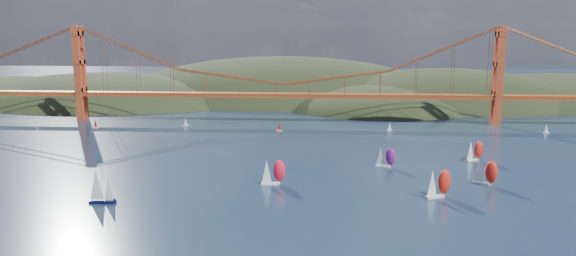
# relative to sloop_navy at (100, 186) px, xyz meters

# --- Properties ---
(ground) EXTENTS (1200.00, 1200.00, 0.00)m
(ground) POSITION_rel_sloop_navy_xyz_m (45.90, -26.04, -5.53)
(ground) COLOR black
(ground) RESTS_ON ground
(headlands) EXTENTS (725.00, 225.00, 96.00)m
(headlands) POSITION_rel_sloop_navy_xyz_m (90.85, 252.25, -17.98)
(headlands) COLOR black
(headlands) RESTS_ON ground
(bridge) EXTENTS (552.00, 12.00, 55.00)m
(bridge) POSITION_rel_sloop_navy_xyz_m (44.16, 153.96, 26.71)
(bridge) COLOR #913812
(bridge) RESTS_ON ground
(sloop_navy) EXTENTS (8.14, 4.72, 12.52)m
(sloop_navy) POSITION_rel_sloop_navy_xyz_m (0.00, 0.00, 0.00)
(sloop_navy) COLOR black
(sloop_navy) RESTS_ON ground
(racer_0) EXTENTS (8.84, 4.52, 9.93)m
(racer_0) POSITION_rel_sloop_navy_xyz_m (52.29, 24.91, -0.83)
(racer_0) COLOR white
(racer_0) RESTS_ON ground
(racer_1) EXTENTS (9.31, 6.65, 10.45)m
(racer_1) POSITION_rel_sloop_navy_xyz_m (107.58, 13.41, -0.59)
(racer_1) COLOR silver
(racer_1) RESTS_ON ground
(racer_2) EXTENTS (8.80, 7.14, 10.06)m
(racer_2) POSITION_rel_sloop_navy_xyz_m (126.80, 30.00, -0.77)
(racer_2) COLOR silver
(racer_2) RESTS_ON ground
(racer_3) EXTENTS (8.37, 6.33, 9.46)m
(racer_3) POSITION_rel_sloop_navy_xyz_m (132.25, 65.56, -1.06)
(racer_3) COLOR silver
(racer_3) RESTS_ON ground
(racer_rwb) EXTENTS (7.99, 4.75, 8.95)m
(racer_rwb) POSITION_rel_sloop_navy_xyz_m (94.35, 52.80, -1.30)
(racer_rwb) COLOR white
(racer_rwb) RESTS_ON ground
(distant_boat_1) EXTENTS (3.00, 2.00, 4.70)m
(distant_boat_1) POSITION_rel_sloop_navy_xyz_m (-90.71, 131.43, -3.12)
(distant_boat_1) COLOR silver
(distant_boat_1) RESTS_ON ground
(distant_boat_2) EXTENTS (3.00, 2.00, 4.70)m
(distant_boat_2) POSITION_rel_sloop_navy_xyz_m (-55.37, 127.90, -3.12)
(distant_boat_2) COLOR silver
(distant_boat_2) RESTS_ON ground
(distant_boat_3) EXTENTS (3.00, 2.00, 4.70)m
(distant_boat_3) POSITION_rel_sloop_navy_xyz_m (-7.56, 136.97, -3.12)
(distant_boat_3) COLOR silver
(distant_boat_3) RESTS_ON ground
(distant_boat_4) EXTENTS (3.00, 2.00, 4.70)m
(distant_boat_4) POSITION_rel_sloop_navy_xyz_m (185.21, 130.10, -3.12)
(distant_boat_4) COLOR silver
(distant_boat_4) RESTS_ON ground
(distant_boat_8) EXTENTS (3.00, 2.00, 4.70)m
(distant_boat_8) POSITION_rel_sloop_navy_xyz_m (104.44, 130.81, -3.12)
(distant_boat_8) COLOR silver
(distant_boat_8) RESTS_ON ground
(distant_boat_9) EXTENTS (3.00, 2.00, 4.70)m
(distant_boat_9) POSITION_rel_sloop_navy_xyz_m (45.82, 125.70, -3.12)
(distant_boat_9) COLOR silver
(distant_boat_9) RESTS_ON ground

